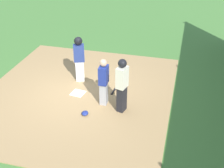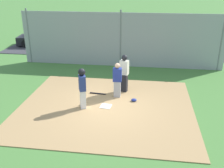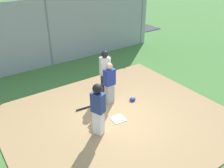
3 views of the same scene
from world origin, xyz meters
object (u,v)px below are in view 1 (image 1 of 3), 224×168
(catcher, at_px, (104,81))
(baseball_bat, at_px, (115,89))
(catcher_mask, at_px, (85,113))
(home_plate, at_px, (78,93))
(umpire, at_px, (122,84))
(runner, at_px, (79,56))

(catcher, height_order, baseball_bat, catcher)
(catcher, height_order, catcher_mask, catcher)
(catcher_mask, bearing_deg, catcher, -26.50)
(home_plate, bearing_deg, catcher_mask, -150.12)
(baseball_bat, xyz_separation_m, catcher_mask, (-1.70, 0.54, 0.03))
(catcher, distance_m, baseball_bat, 1.22)
(home_plate, distance_m, umpire, 2.02)
(catcher, distance_m, runner, 1.80)
(runner, height_order, catcher_mask, runner)
(catcher_mask, bearing_deg, baseball_bat, -17.52)
(catcher, bearing_deg, catcher_mask, 62.33)
(umpire, bearing_deg, baseball_bat, -51.20)
(baseball_bat, height_order, catcher_mask, catcher_mask)
(baseball_bat, distance_m, catcher_mask, 1.78)
(catcher, xyz_separation_m, runner, (1.26, 1.28, 0.17))
(catcher, bearing_deg, umpire, 158.29)
(umpire, height_order, catcher_mask, umpire)
(umpire, height_order, baseball_bat, umpire)
(catcher, distance_m, umpire, 0.70)
(umpire, relative_size, baseball_bat, 2.38)
(runner, xyz_separation_m, baseball_bat, (-0.35, -1.42, -0.96))
(home_plate, bearing_deg, runner, 14.31)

